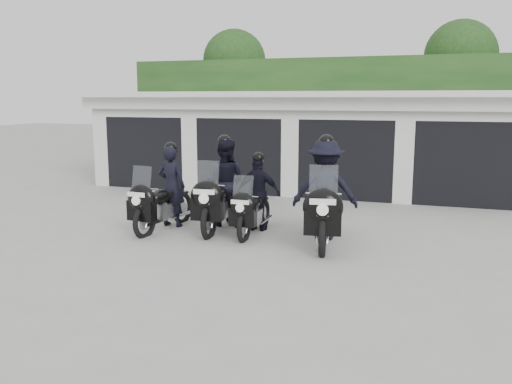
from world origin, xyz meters
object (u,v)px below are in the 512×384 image
(police_bike_a, at_px, (164,194))
(police_bike_d, at_px, (325,195))
(police_bike_c, at_px, (256,198))
(police_bike_b, at_px, (222,188))

(police_bike_a, xyz_separation_m, police_bike_d, (3.45, 0.12, 0.16))
(police_bike_a, xyz_separation_m, police_bike_c, (1.95, 0.36, -0.03))
(police_bike_b, distance_m, police_bike_d, 2.37)
(police_bike_c, distance_m, police_bike_d, 1.53)
(police_bike_c, relative_size, police_bike_d, 0.81)
(police_bike_a, height_order, police_bike_b, police_bike_b)
(police_bike_a, bearing_deg, police_bike_d, 7.07)
(police_bike_c, bearing_deg, police_bike_d, -9.90)
(police_bike_a, relative_size, police_bike_d, 0.89)
(police_bike_a, xyz_separation_m, police_bike_b, (1.12, 0.52, 0.11))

